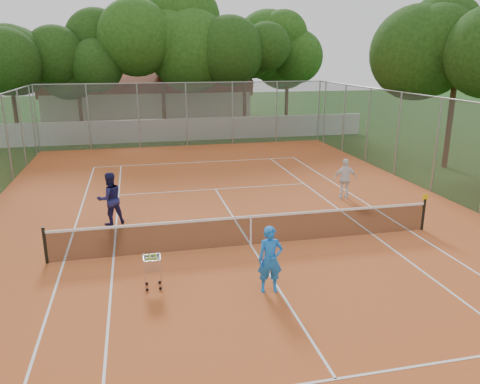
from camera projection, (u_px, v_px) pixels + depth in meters
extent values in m
plane|color=#15380F|center=(251.00, 246.00, 14.48)|extent=(120.00, 120.00, 0.00)
cube|color=#BB5524|center=(251.00, 245.00, 14.48)|extent=(18.00, 34.00, 0.02)
cube|color=white|center=(251.00, 245.00, 14.47)|extent=(10.98, 23.78, 0.01)
cube|color=black|center=(251.00, 230.00, 14.33)|extent=(11.88, 0.10, 0.98)
cube|color=slate|center=(251.00, 183.00, 13.91)|extent=(18.00, 34.00, 4.00)
cube|color=silver|center=(184.00, 130.00, 32.05)|extent=(26.00, 0.30, 1.50)
cube|color=beige|center=(148.00, 96.00, 40.57)|extent=(16.40, 9.00, 4.40)
cube|color=black|center=(177.00, 65.00, 33.65)|extent=(29.00, 19.00, 10.00)
imported|color=blue|center=(270.00, 260.00, 11.43)|extent=(0.66, 0.48, 1.69)
imported|color=navy|center=(110.00, 199.00, 16.02)|extent=(1.09, 0.98, 1.84)
imported|color=white|center=(345.00, 179.00, 18.95)|extent=(1.02, 0.56, 1.65)
cube|color=silver|center=(153.00, 271.00, 11.68)|extent=(0.57, 0.57, 0.92)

